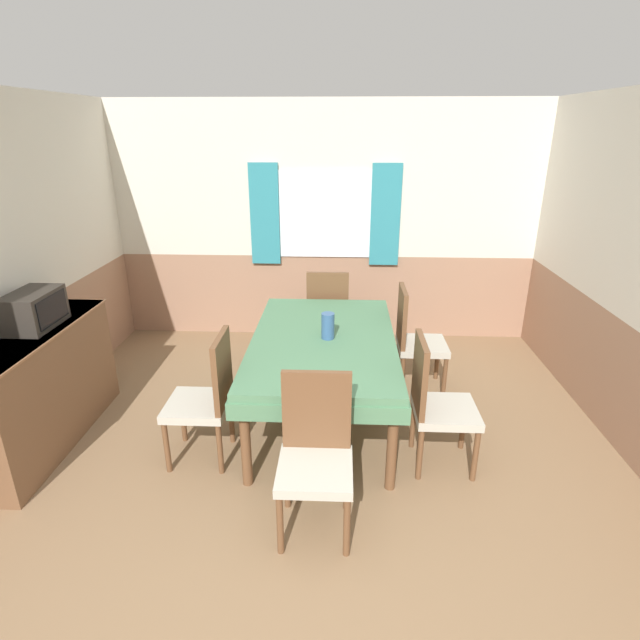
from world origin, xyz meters
name	(u,v)px	position (x,y,z in m)	size (l,w,h in m)	color
ground_plane	(298,612)	(0.00, 0.00, 0.00)	(16.00, 16.00, 0.00)	#846647
wall_back	(325,224)	(0.00, 3.71, 1.31)	(5.04, 0.09, 2.60)	silver
wall_left	(17,266)	(-2.34, 1.84, 1.30)	(0.05, 4.09, 2.60)	silver
wall_right	(632,274)	(2.34, 1.84, 1.30)	(0.05, 4.09, 2.60)	silver
dining_table	(323,349)	(0.06, 1.84, 0.64)	(1.17, 1.92, 0.74)	#4C7A56
chair_head_window	(328,312)	(0.06, 3.03, 0.52)	(0.44, 0.44, 0.98)	brown
chair_left_near	(207,395)	(-0.76, 1.27, 0.52)	(0.44, 0.44, 0.98)	brown
chair_head_near	(316,451)	(0.06, 0.65, 0.52)	(0.44, 0.44, 0.98)	brown
chair_right_far	(414,337)	(0.87, 2.41, 0.52)	(0.44, 0.44, 0.98)	brown
chair_right_near	(436,401)	(0.87, 1.27, 0.52)	(0.44, 0.44, 0.98)	brown
sideboard	(40,388)	(-2.08, 1.41, 0.47)	(0.46, 1.55, 0.92)	brown
tv	(34,310)	(-2.07, 1.54, 1.06)	(0.29, 0.45, 0.27)	#2D2823
vase	(328,326)	(0.09, 1.83, 0.85)	(0.10, 0.10, 0.21)	#335684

